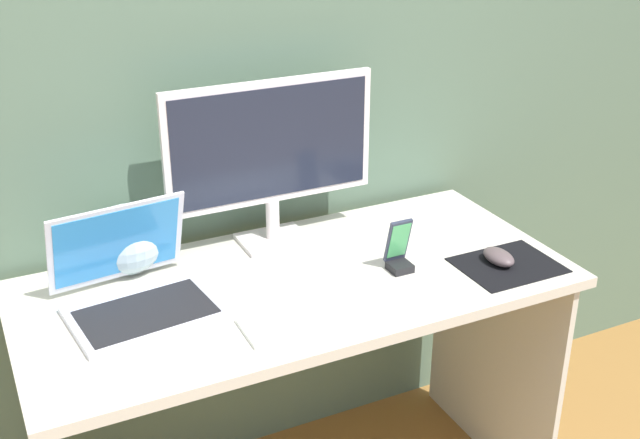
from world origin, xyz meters
TOP-DOWN VIEW (x-y plane):
  - wall_back at (0.00, 0.37)m, footprint 6.00×0.04m
  - desk at (0.00, 0.00)m, footprint 1.35×0.63m
  - monitor at (0.03, 0.22)m, footprint 0.57×0.14m
  - laptop at (-0.39, 0.04)m, footprint 0.36×0.34m
  - fishbowl at (-0.36, 0.23)m, footprint 0.18×0.18m
  - keyboard_external at (-0.01, -0.18)m, footprint 0.40×0.13m
  - mousepad at (0.51, -0.17)m, footprint 0.25×0.20m
  - mouse at (0.50, -0.15)m, footprint 0.06×0.10m
  - phone_in_dock at (0.25, -0.06)m, footprint 0.06×0.06m

SIDE VIEW (x-z plane):
  - desk at x=0.00m, z-range 0.22..0.97m
  - mousepad at x=0.51m, z-range 0.76..0.76m
  - keyboard_external at x=-0.01m, z-range 0.76..0.77m
  - mouse at x=0.50m, z-range 0.76..0.80m
  - laptop at x=-0.39m, z-range 0.69..0.92m
  - phone_in_dock at x=0.25m, z-range 0.74..0.88m
  - fishbowl at x=-0.36m, z-range 0.75..0.93m
  - monitor at x=0.03m, z-range 0.79..1.24m
  - wall_back at x=0.00m, z-range 0.00..2.50m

